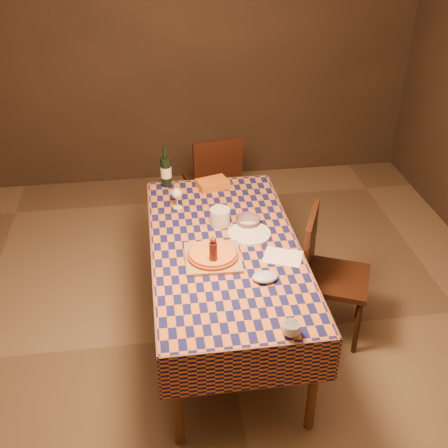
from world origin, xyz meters
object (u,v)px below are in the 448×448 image
object	(u,v)px
dining_table	(225,255)
chair_right	(325,268)
wine_bottle	(166,171)
chair_far	(214,179)
pizza	(213,254)
bowl	(248,221)
white_plate	(249,234)
cutting_board	(213,258)

from	to	relation	value
dining_table	chair_right	bearing A→B (deg)	-0.66
wine_bottle	chair_far	size ratio (longest dim) A/B	0.35
pizza	chair_far	bearing A→B (deg)	82.61
pizza	chair_far	xyz separation A→B (m)	(0.20, 1.52, -0.28)
bowl	wine_bottle	bearing A→B (deg)	128.59
dining_table	bowl	bearing A→B (deg)	50.28
wine_bottle	chair_far	bearing A→B (deg)	51.21
pizza	bowl	xyz separation A→B (m)	(0.28, 0.36, -0.01)
white_plate	chair_far	size ratio (longest dim) A/B	0.30
chair_right	chair_far	bearing A→B (deg)	112.45
chair_far	chair_right	xyz separation A→B (m)	(0.58, -1.40, 0.00)
white_plate	chair_right	distance (m)	0.57
chair_far	pizza	bearing A→B (deg)	-97.39
dining_table	white_plate	world-z (taller)	white_plate
bowl	cutting_board	bearing A→B (deg)	-128.15
chair_far	wine_bottle	bearing A→B (deg)	-128.79
bowl	pizza	bearing A→B (deg)	-128.15
dining_table	pizza	size ratio (longest dim) A/B	4.51
cutting_board	bowl	xyz separation A→B (m)	(0.28, 0.36, 0.02)
white_plate	cutting_board	bearing A→B (deg)	-138.80
pizza	wine_bottle	bearing A→B (deg)	102.86
dining_table	white_plate	bearing A→B (deg)	30.32
pizza	chair_far	size ratio (longest dim) A/B	0.44
wine_bottle	white_plate	distance (m)	0.91
dining_table	pizza	distance (m)	0.20
cutting_board	chair_far	bearing A→B (deg)	82.61
wine_bottle	chair_right	size ratio (longest dim) A/B	0.35
cutting_board	chair_far	xyz separation A→B (m)	(0.20, 1.52, -0.26)
cutting_board	pizza	distance (m)	0.03
dining_table	wine_bottle	distance (m)	0.94
bowl	white_plate	world-z (taller)	bowl
cutting_board	pizza	world-z (taller)	pizza
cutting_board	wine_bottle	bearing A→B (deg)	102.86
cutting_board	wine_bottle	xyz separation A→B (m)	(-0.23, 0.99, 0.11)
cutting_board	chair_far	size ratio (longest dim) A/B	0.36
wine_bottle	chair_right	xyz separation A→B (m)	(1.00, -0.87, -0.37)
dining_table	bowl	size ratio (longest dim) A/B	10.97
cutting_board	chair_right	world-z (taller)	chair_right
wine_bottle	cutting_board	bearing A→B (deg)	-77.14
dining_table	bowl	distance (m)	0.31
bowl	white_plate	bearing A→B (deg)	-94.73
pizza	wine_bottle	distance (m)	1.02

